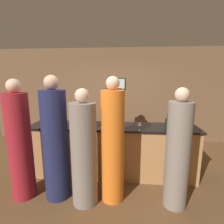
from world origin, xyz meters
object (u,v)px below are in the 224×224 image
Objects in this scene: guest_0 at (55,144)px; guest_1 at (178,154)px; guest_4 at (20,145)px; wine_bottle_1 at (188,121)px; guest_3 at (84,153)px; wine_bottle_0 at (169,123)px; bartender at (113,122)px; guest_2 at (113,145)px; wine_bottle_2 at (167,124)px.

guest_1 is (1.87, -0.05, -0.08)m from guest_0.
wine_bottle_1 is at bearing 16.57° from guest_4.
guest_4 is (-0.56, -0.05, -0.02)m from guest_0.
guest_0 is at bearing 178.60° from guest_1.
guest_3 is 1.05m from guest_4.
wine_bottle_0 is 0.42m from wine_bottle_1.
guest_3 is 2.02m from wine_bottle_1.
bartender is 1.06× the size of guest_3.
guest_3 is at bearing -177.59° from guest_1.
guest_2 reaches higher than guest_1.
guest_0 reaches higher than guest_3.
guest_3 is at bearing -164.41° from guest_2.
guest_2 is 1.06m from wine_bottle_2.
wine_bottle_2 is at bearing -147.02° from wine_bottle_1.
wine_bottle_0 is (0.00, 0.68, 0.29)m from guest_1.
guest_2 is at bearing -151.74° from wine_bottle_2.
bartender reaches higher than guest_1.
wine_bottle_1 is at bearing 32.98° from wine_bottle_2.
bartender is 1.54m from guest_2.
guest_3 is at bearing -155.51° from wine_bottle_2.
wine_bottle_2 is at bearing -112.75° from wine_bottle_0.
guest_1 is 0.74m from wine_bottle_0.
guest_1 is at bearing 123.90° from bartender.
guest_3 is at bearing -12.18° from guest_0.
guest_0 is 1.09× the size of guest_1.
guest_4 reaches higher than bartender.
bartender is 2.10m from guest_4.
guest_1 is 2.43m from guest_4.
bartender is at bearing 134.26° from wine_bottle_2.
wine_bottle_1 is 0.98× the size of wine_bottle_2.
wine_bottle_2 is (1.34, 0.61, 0.31)m from guest_3.
guest_2 is (-0.96, 0.06, 0.07)m from guest_1.
wine_bottle_0 is at bearing 28.09° from guest_3.
bartender is at bearing 94.10° from guest_2.
bartender is at bearing 152.77° from wine_bottle_1.
guest_3 is at bearing -151.91° from wine_bottle_0.
guest_3 is at bearing 79.27° from bartender.
guest_4 is (-1.36, -1.60, 0.02)m from bartender.
guest_3 is 6.44× the size of wine_bottle_0.
wine_bottle_1 reaches higher than wine_bottle_0.
guest_2 is 6.73× the size of wine_bottle_2.
bartender is 1.49m from wine_bottle_2.
guest_1 reaches higher than guest_3.
bartender is at bearing 62.87° from guest_0.
guest_1 is at bearing -3.56° from guest_2.
guest_2 is 7.04× the size of wine_bottle_0.
guest_0 reaches higher than wine_bottle_0.
wine_bottle_0 is at bearing 139.72° from bartender.
guest_0 is 6.79× the size of wine_bottle_2.
guest_4 is at bearing -163.43° from wine_bottle_1.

